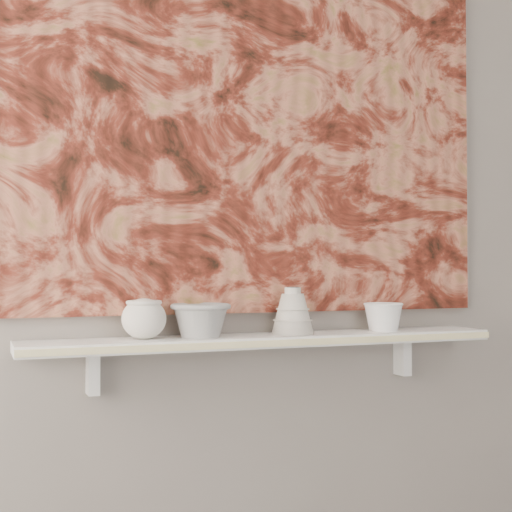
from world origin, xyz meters
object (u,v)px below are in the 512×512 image
bowl_grey (201,320)px  bell_vessel (293,311)px  painting (259,129)px  shelf (269,340)px  cup_cream (144,319)px  bowl_white (383,317)px

bowl_grey → bell_vessel: bell_vessel is taller
painting → bowl_grey: 0.60m
shelf → cup_cream: (-0.37, 0.00, 0.07)m
painting → bowl_grey: bearing=-158.7°
cup_cream → bell_vessel: bell_vessel is taller
bowl_white → bell_vessel: bearing=180.0°
painting → bowl_white: 0.69m
shelf → painting: (0.00, 0.08, 0.62)m
bowl_grey → bowl_white: bowl_grey is taller
bowl_grey → bowl_white: size_ratio=1.40×
shelf → cup_cream: cup_cream is taller
bowl_grey → cup_cream: 0.16m
painting → bowl_white: (0.38, -0.08, -0.57)m
bowl_white → shelf: bearing=180.0°
painting → cup_cream: (-0.37, -0.08, -0.56)m
cup_cream → bell_vessel: size_ratio=0.88×
painting → bell_vessel: 0.55m
shelf → painting: painting is taller
painting → bell_vessel: size_ratio=10.99×
painting → bowl_grey: (-0.21, -0.08, -0.56)m
shelf → painting: size_ratio=0.93×
bowl_grey → cup_cream: cup_cream is taller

